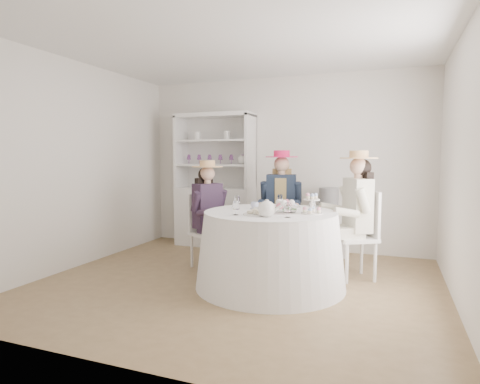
% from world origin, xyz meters
% --- Properties ---
extents(ground, '(4.50, 4.50, 0.00)m').
position_xyz_m(ground, '(0.00, 0.00, 0.00)').
color(ground, brown).
rests_on(ground, ground).
extents(ceiling, '(4.50, 4.50, 0.00)m').
position_xyz_m(ceiling, '(0.00, 0.00, 2.70)').
color(ceiling, white).
rests_on(ceiling, wall_back).
extents(wall_back, '(4.50, 0.00, 4.50)m').
position_xyz_m(wall_back, '(0.00, 2.00, 1.35)').
color(wall_back, silver).
rests_on(wall_back, ground).
extents(wall_front, '(4.50, 0.00, 4.50)m').
position_xyz_m(wall_front, '(0.00, -2.00, 1.35)').
color(wall_front, silver).
rests_on(wall_front, ground).
extents(wall_left, '(0.00, 4.50, 4.50)m').
position_xyz_m(wall_left, '(-2.25, 0.00, 1.35)').
color(wall_left, silver).
rests_on(wall_left, ground).
extents(wall_right, '(0.00, 4.50, 4.50)m').
position_xyz_m(wall_right, '(2.25, 0.00, 1.35)').
color(wall_right, silver).
rests_on(wall_right, ground).
extents(tea_table, '(1.67, 1.67, 0.85)m').
position_xyz_m(tea_table, '(0.38, 0.06, 0.42)').
color(tea_table, white).
rests_on(tea_table, ground).
extents(hutch, '(1.35, 0.68, 2.15)m').
position_xyz_m(hutch, '(-1.06, 1.77, 0.76)').
color(hutch, silver).
rests_on(hutch, ground).
extents(side_table, '(0.58, 0.58, 0.71)m').
position_xyz_m(side_table, '(0.77, 1.75, 0.36)').
color(side_table, silver).
rests_on(side_table, ground).
extents(hatbox, '(0.34, 0.34, 0.29)m').
position_xyz_m(hatbox, '(0.77, 1.75, 0.86)').
color(hatbox, black).
rests_on(hatbox, side_table).
extents(guest_left, '(0.60, 0.54, 1.41)m').
position_xyz_m(guest_left, '(-0.59, 0.50, 0.79)').
color(guest_left, silver).
rests_on(guest_left, ground).
extents(guest_mid, '(0.57, 0.60, 1.54)m').
position_xyz_m(guest_mid, '(0.22, 1.12, 0.87)').
color(guest_mid, silver).
rests_on(guest_mid, ground).
extents(guest_right, '(0.65, 0.60, 1.53)m').
position_xyz_m(guest_right, '(1.24, 0.68, 0.86)').
color(guest_right, silver).
rests_on(guest_right, ground).
extents(spare_chair, '(0.52, 0.52, 0.89)m').
position_xyz_m(spare_chair, '(-0.95, 1.50, 0.48)').
color(spare_chair, silver).
rests_on(spare_chair, ground).
extents(teacup_a, '(0.09, 0.09, 0.07)m').
position_xyz_m(teacup_a, '(0.15, 0.20, 0.88)').
color(teacup_a, white).
rests_on(teacup_a, tea_table).
extents(teacup_b, '(0.08, 0.08, 0.06)m').
position_xyz_m(teacup_b, '(0.42, 0.37, 0.88)').
color(teacup_b, white).
rests_on(teacup_b, tea_table).
extents(teacup_c, '(0.10, 0.10, 0.06)m').
position_xyz_m(teacup_c, '(0.59, 0.27, 0.88)').
color(teacup_c, white).
rests_on(teacup_c, tea_table).
extents(flower_bowl, '(0.25, 0.25, 0.06)m').
position_xyz_m(flower_bowl, '(0.60, 0.08, 0.88)').
color(flower_bowl, white).
rests_on(flower_bowl, tea_table).
extents(flower_arrangement, '(0.19, 0.19, 0.07)m').
position_xyz_m(flower_arrangement, '(0.55, -0.03, 0.94)').
color(flower_arrangement, '#D46A7D').
rests_on(flower_arrangement, tea_table).
extents(table_teapot, '(0.24, 0.17, 0.18)m').
position_xyz_m(table_teapot, '(0.46, -0.33, 0.93)').
color(table_teapot, white).
rests_on(table_teapot, tea_table).
extents(sandwich_plate, '(0.25, 0.25, 0.06)m').
position_xyz_m(sandwich_plate, '(0.30, -0.24, 0.86)').
color(sandwich_plate, white).
rests_on(sandwich_plate, tea_table).
extents(cupcake_stand, '(0.23, 0.23, 0.21)m').
position_xyz_m(cupcake_stand, '(0.84, 0.05, 0.93)').
color(cupcake_stand, white).
rests_on(cupcake_stand, tea_table).
extents(stemware_set, '(0.97, 0.93, 0.15)m').
position_xyz_m(stemware_set, '(0.38, 0.06, 0.92)').
color(stemware_set, white).
rests_on(stemware_set, tea_table).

